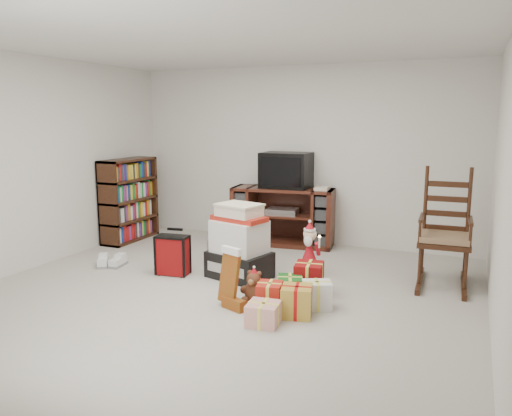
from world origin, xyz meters
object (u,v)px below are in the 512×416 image
at_px(bookshelf, 129,201).
at_px(sneaker_pair, 111,262).
at_px(red_suitcase, 173,255).
at_px(gift_pile, 239,246).
at_px(santa_figurine, 309,254).
at_px(teddy_bear, 255,289).
at_px(crt_television, 286,170).
at_px(tv_stand, 283,216).
at_px(mrs_claus_figurine, 218,244).
at_px(rocking_chair, 444,244).
at_px(gift_cluster, 291,295).

relative_size(bookshelf, sneaker_pair, 3.05).
xyz_separation_m(bookshelf, red_suitcase, (1.50, -1.18, -0.34)).
xyz_separation_m(gift_pile, red_suitcase, (-0.74, -0.21, -0.13)).
bearing_deg(bookshelf, gift_pile, -23.26).
xyz_separation_m(red_suitcase, santa_figurine, (1.43, 0.62, 0.01)).
relative_size(teddy_bear, crt_television, 0.47).
bearing_deg(santa_figurine, tv_stand, 122.71).
xyz_separation_m(bookshelf, gift_pile, (2.24, -0.96, -0.21)).
height_order(gift_pile, mrs_claus_figurine, gift_pile).
distance_m(tv_stand, santa_figurine, 1.44).
distance_m(santa_figurine, sneaker_pair, 2.41).
bearing_deg(red_suitcase, crt_television, 61.62).
bearing_deg(sneaker_pair, crt_television, 26.26).
bearing_deg(rocking_chair, bookshelf, 174.04).
distance_m(bookshelf, sneaker_pair, 1.45).
relative_size(tv_stand, teddy_bear, 4.65).
height_order(tv_stand, red_suitcase, tv_stand).
bearing_deg(mrs_claus_figurine, tv_stand, 72.75).
relative_size(rocking_chair, gift_pile, 1.59).
distance_m(rocking_chair, red_suitcase, 3.00).
bearing_deg(gift_cluster, red_suitcase, 164.85).
bearing_deg(sneaker_pair, mrs_claus_figurine, 3.82).
bearing_deg(red_suitcase, teddy_bear, -27.73).
relative_size(tv_stand, rocking_chair, 1.12).
distance_m(red_suitcase, mrs_claus_figurine, 0.65).
distance_m(santa_figurine, gift_cluster, 1.07).
xyz_separation_m(tv_stand, mrs_claus_figurine, (-0.39, -1.24, -0.15)).
bearing_deg(red_suitcase, gift_pile, 7.84).
bearing_deg(crt_television, gift_pile, -88.98).
distance_m(rocking_chair, sneaker_pair, 3.86).
height_order(sneaker_pair, crt_television, crt_television).
bearing_deg(red_suitcase, gift_cluster, -23.38).
bearing_deg(crt_television, teddy_bear, -78.08).
bearing_deg(mrs_claus_figurine, bookshelf, 161.53).
height_order(teddy_bear, sneaker_pair, teddy_bear).
bearing_deg(rocking_chair, gift_cluster, -135.86).
bearing_deg(sneaker_pair, tv_stand, 26.23).
xyz_separation_m(red_suitcase, gift_cluster, (1.59, -0.43, -0.10)).
distance_m(tv_stand, bookshelf, 2.26).
bearing_deg(santa_figurine, teddy_bear, -101.80).
xyz_separation_m(tv_stand, red_suitcase, (-0.66, -1.83, -0.18)).
bearing_deg(gift_cluster, rocking_chair, 46.35).
xyz_separation_m(tv_stand, gift_cluster, (0.93, -2.26, -0.28)).
bearing_deg(red_suitcase, tv_stand, 62.02).
bearing_deg(red_suitcase, santa_figurine, 15.23).
xyz_separation_m(tv_stand, rocking_chair, (2.20, -0.93, 0.04)).
distance_m(red_suitcase, sneaker_pair, 0.90).
relative_size(rocking_chair, sneaker_pair, 3.35).
bearing_deg(santa_figurine, bookshelf, 169.23).
bearing_deg(tv_stand, red_suitcase, -116.80).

